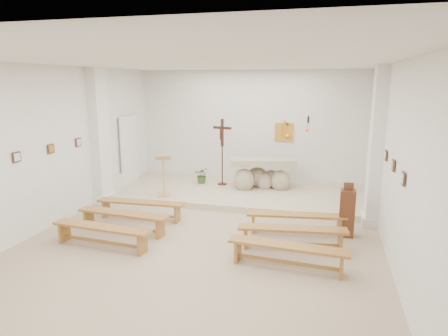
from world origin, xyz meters
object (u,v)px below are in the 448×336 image
(bench_left_third, at_px, (102,231))
(bench_right_third, at_px, (288,251))
(crucifix_stand, at_px, (222,147))
(donation_pedestal, at_px, (347,213))
(lectern, at_px, (164,175))
(bench_right_front, at_px, (296,219))
(bench_left_front, at_px, (141,206))
(bench_left_second, at_px, (123,217))
(bench_right_second, at_px, (292,233))
(altar, at_px, (262,176))

(bench_left_third, distance_m, bench_right_third, 3.56)
(bench_left_third, bearing_deg, crucifix_stand, 80.99)
(donation_pedestal, bearing_deg, lectern, 164.46)
(bench_right_front, bearing_deg, donation_pedestal, 0.31)
(bench_left_front, relative_size, bench_left_third, 1.00)
(lectern, bearing_deg, donation_pedestal, -36.69)
(bench_right_front, distance_m, bench_left_third, 3.94)
(bench_left_third, bearing_deg, bench_right_front, 29.94)
(crucifix_stand, xyz_separation_m, donation_pedestal, (3.43, -2.87, -0.78))
(crucifix_stand, relative_size, bench_left_second, 0.94)
(donation_pedestal, bearing_deg, bench_right_second, -135.53)
(bench_right_second, xyz_separation_m, bench_left_third, (-3.56, -0.84, 0.00))
(bench_left_front, height_order, bench_right_front, same)
(bench_right_front, bearing_deg, bench_left_third, -162.81)
(bench_right_front, bearing_deg, bench_left_second, -174.74)
(bench_left_second, bearing_deg, bench_right_third, -7.91)
(altar, distance_m, bench_right_front, 3.18)
(donation_pedestal, xyz_separation_m, bench_left_third, (-4.59, -1.82, -0.18))
(altar, height_order, bench_right_front, altar)
(crucifix_stand, relative_size, donation_pedestal, 1.71)
(donation_pedestal, relative_size, bench_right_third, 0.55)
(bench_left_front, relative_size, bench_right_front, 0.99)
(donation_pedestal, bearing_deg, altar, 129.09)
(bench_right_front, xyz_separation_m, bench_left_second, (-3.56, -0.84, 0.00))
(lectern, xyz_separation_m, bench_left_front, (0.05, -1.48, -0.39))
(crucifix_stand, bearing_deg, bench_right_front, -36.06)
(lectern, bearing_deg, bench_left_third, -109.71)
(crucifix_stand, distance_m, donation_pedestal, 4.54)
(bench_left_second, relative_size, bench_right_second, 1.00)
(bench_left_front, height_order, bench_right_second, same)
(bench_left_front, xyz_separation_m, bench_right_second, (3.56, -0.84, 0.00))
(crucifix_stand, bearing_deg, lectern, -112.71)
(lectern, height_order, bench_right_front, lectern)
(bench_left_third, height_order, bench_right_third, same)
(crucifix_stand, distance_m, bench_left_third, 4.93)
(bench_left_front, distance_m, bench_left_third, 1.67)
(crucifix_stand, height_order, bench_right_third, crucifix_stand)
(bench_left_front, xyz_separation_m, bench_right_front, (3.56, 0.00, 0.00))
(bench_left_second, distance_m, bench_right_third, 3.66)
(bench_right_front, relative_size, bench_left_third, 1.00)
(crucifix_stand, height_order, donation_pedestal, crucifix_stand)
(bench_left_front, xyz_separation_m, bench_right_third, (3.56, -1.67, 0.00))
(bench_right_front, bearing_deg, crucifix_stand, 120.64)
(crucifix_stand, xyz_separation_m, bench_right_third, (2.41, -4.69, -0.95))
(bench_left_front, relative_size, bench_right_third, 1.00)
(altar, distance_m, lectern, 2.82)
(bench_left_second, bearing_deg, donation_pedestal, 17.40)
(bench_right_front, bearing_deg, bench_right_third, -97.94)
(donation_pedestal, distance_m, bench_right_third, 2.09)
(donation_pedestal, bearing_deg, bench_left_second, -167.36)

